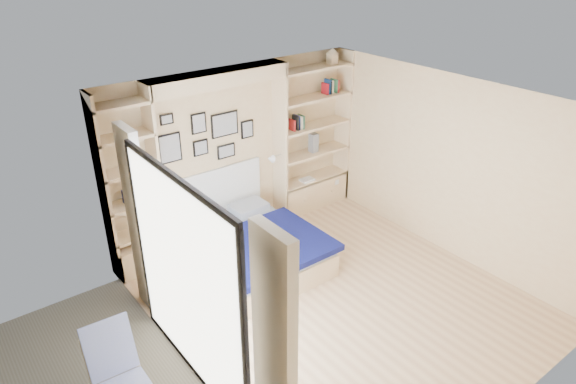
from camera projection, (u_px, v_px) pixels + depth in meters
ground at (335, 298)px, 6.41m from camera, size 4.50×4.50×0.00m
room_shell at (240, 187)px, 6.79m from camera, size 4.50×4.50×4.50m
bed at (252, 247)px, 6.97m from camera, size 1.59×1.95×1.07m
photo_gallery at (206, 136)px, 7.02m from camera, size 1.48×0.02×0.82m
reading_lamps at (226, 172)px, 7.17m from camera, size 1.92×0.12×0.15m
shelf_decor at (303, 111)px, 7.73m from camera, size 3.55×0.23×2.03m
deck_chair at (118, 371)px, 4.83m from camera, size 0.53×0.83×0.81m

